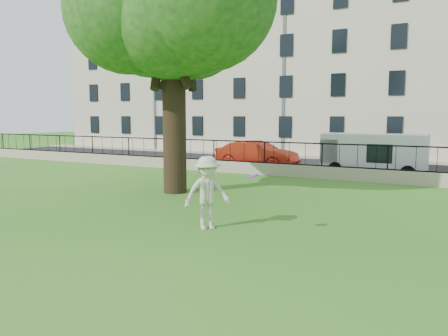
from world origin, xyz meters
The scene contains 10 objects.
ground centered at (0.00, 0.00, 0.00)m, with size 120.00×120.00×0.00m, color #2D6818.
retaining_wall centered at (0.00, 12.00, 0.30)m, with size 50.00×0.40×0.60m, color tan.
iron_railing centered at (0.00, 12.00, 1.15)m, with size 50.00×0.05×1.13m.
street centered at (0.00, 16.70, 0.01)m, with size 60.00×9.00×0.01m, color black.
sidewalk centered at (0.00, 21.90, 0.06)m, with size 60.00×1.40×0.12m, color tan.
building_row centered at (0.00, 27.57, 6.92)m, with size 56.40×10.40×13.80m.
man centered at (-0.08, 1.23, 0.99)m, with size 1.27×0.73×1.97m, color beige.
frisbee centered at (1.30, 1.13, 1.55)m, with size 0.27×0.27×0.03m, color purple.
red_sedan centered at (-4.50, 14.40, 0.79)m, with size 1.67×4.79×1.58m, color #B52616.
white_van centered at (2.00, 14.40, 1.06)m, with size 5.04×1.97×2.12m, color silver.
Camera 1 is at (5.76, -8.69, 3.03)m, focal length 35.00 mm.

